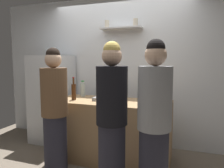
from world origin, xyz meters
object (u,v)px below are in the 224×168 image
at_px(wine_bottle_dark_glass, 99,90).
at_px(water_bottle_plastic, 83,89).
at_px(utensil_holder, 153,104).
at_px(refrigerator, 52,99).
at_px(baking_pan, 106,99).
at_px(person_grey_hoodie, 154,125).
at_px(person_blonde, 112,120).
at_px(wine_bottle_amber_glass, 74,91).
at_px(person_brown_jacket, 55,113).

bearing_deg(wine_bottle_dark_glass, water_bottle_plastic, 165.10).
bearing_deg(utensil_holder, refrigerator, 162.01).
distance_m(baking_pan, person_grey_hoodie, 1.18).
bearing_deg(person_blonde, baking_pan, 63.45).
bearing_deg(baking_pan, person_grey_hoodie, -44.15).
height_order(utensil_holder, water_bottle_plastic, water_bottle_plastic).
distance_m(utensil_holder, wine_bottle_dark_glass, 1.01).
bearing_deg(wine_bottle_amber_glass, utensil_holder, -7.14).
bearing_deg(person_grey_hoodie, wine_bottle_dark_glass, -85.55).
relative_size(water_bottle_plastic, person_grey_hoodie, 0.15).
height_order(wine_bottle_dark_glass, person_grey_hoodie, person_grey_hoodie).
height_order(wine_bottle_amber_glass, person_grey_hoodie, person_grey_hoodie).
xyz_separation_m(baking_pan, wine_bottle_amber_glass, (-0.48, -0.11, 0.11)).
bearing_deg(wine_bottle_amber_glass, water_bottle_plastic, 94.19).
bearing_deg(wine_bottle_dark_glass, wine_bottle_amber_glass, -139.10).
xyz_separation_m(utensil_holder, wine_bottle_amber_glass, (-1.22, 0.15, 0.08)).
distance_m(refrigerator, baking_pan, 1.27).
distance_m(wine_bottle_dark_glass, person_grey_hoodie, 1.42).
xyz_separation_m(wine_bottle_dark_glass, person_grey_hoodie, (1.02, -0.97, -0.18)).
height_order(refrigerator, utensil_holder, refrigerator).
xyz_separation_m(utensil_holder, person_blonde, (-0.36, -0.53, -0.11)).
bearing_deg(person_blonde, person_grey_hoodie, -56.12).
distance_m(wine_bottle_amber_glass, wine_bottle_dark_glass, 0.40).
distance_m(refrigerator, utensil_holder, 2.05).
xyz_separation_m(wine_bottle_dark_glass, person_blonde, (0.55, -0.94, -0.19)).
bearing_deg(refrigerator, person_blonde, -36.23).
xyz_separation_m(person_blonde, person_grey_hoodie, (0.46, -0.03, 0.00)).
bearing_deg(water_bottle_plastic, wine_bottle_amber_glass, -85.81).
relative_size(water_bottle_plastic, person_brown_jacket, 0.16).
distance_m(water_bottle_plastic, person_brown_jacket, 0.88).
bearing_deg(wine_bottle_dark_glass, baking_pan, -41.25).
xyz_separation_m(wine_bottle_amber_glass, water_bottle_plastic, (-0.03, 0.35, -0.02)).
height_order(wine_bottle_amber_glass, person_brown_jacket, person_brown_jacket).
bearing_deg(water_bottle_plastic, person_brown_jacket, -87.88).
relative_size(wine_bottle_amber_glass, wine_bottle_dark_glass, 1.01).
bearing_deg(person_blonde, utensil_holder, 3.08).
xyz_separation_m(baking_pan, wine_bottle_dark_glass, (-0.17, 0.15, 0.10)).
bearing_deg(person_blonde, person_brown_jacket, 116.45).
relative_size(person_blonde, person_grey_hoodie, 1.00).
xyz_separation_m(refrigerator, water_bottle_plastic, (0.70, -0.13, 0.22)).
relative_size(refrigerator, wine_bottle_dark_glass, 4.60).
bearing_deg(person_brown_jacket, person_grey_hoodie, 6.45).
bearing_deg(person_grey_hoodie, wine_bottle_amber_glass, -70.22).
bearing_deg(water_bottle_plastic, person_blonde, -49.41).
bearing_deg(baking_pan, utensil_holder, -19.26).
xyz_separation_m(water_bottle_plastic, person_grey_hoodie, (1.34, -1.06, -0.17)).
bearing_deg(wine_bottle_dark_glass, person_brown_jacket, -110.90).
bearing_deg(wine_bottle_amber_glass, person_grey_hoodie, -28.34).
bearing_deg(refrigerator, wine_bottle_dark_glass, -12.01).
bearing_deg(baking_pan, person_brown_jacket, -127.25).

